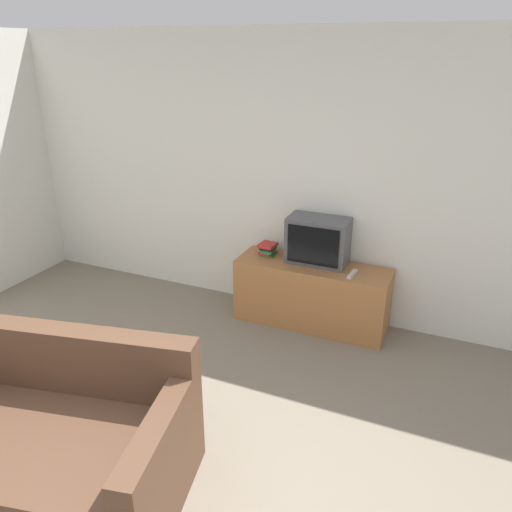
{
  "coord_description": "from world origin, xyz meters",
  "views": [
    {
      "loc": [
        1.42,
        -1.23,
        2.43
      ],
      "look_at": [
        -0.18,
        2.42,
        0.75
      ],
      "focal_mm": 35.0,
      "sensor_mm": 36.0,
      "label": 1
    }
  ],
  "objects_px": {
    "couch": "(48,447)",
    "television": "(318,241)",
    "book_stack": "(268,249)",
    "remote_on_stand": "(352,274)",
    "tv_stand": "(311,294)"
  },
  "relations": [
    {
      "from": "couch",
      "to": "television",
      "type": "bearing_deg",
      "value": 60.01
    },
    {
      "from": "television",
      "to": "book_stack",
      "type": "relative_size",
      "value": 2.8
    },
    {
      "from": "television",
      "to": "remote_on_stand",
      "type": "bearing_deg",
      "value": -21.97
    },
    {
      "from": "couch",
      "to": "remote_on_stand",
      "type": "bearing_deg",
      "value": 51.43
    },
    {
      "from": "tv_stand",
      "to": "book_stack",
      "type": "distance_m",
      "value": 0.59
    },
    {
      "from": "television",
      "to": "book_stack",
      "type": "height_order",
      "value": "television"
    },
    {
      "from": "television",
      "to": "couch",
      "type": "distance_m",
      "value": 2.69
    },
    {
      "from": "tv_stand",
      "to": "remote_on_stand",
      "type": "relative_size",
      "value": 7.41
    },
    {
      "from": "tv_stand",
      "to": "couch",
      "type": "relative_size",
      "value": 0.8
    },
    {
      "from": "couch",
      "to": "remote_on_stand",
      "type": "distance_m",
      "value": 2.66
    },
    {
      "from": "tv_stand",
      "to": "television",
      "type": "height_order",
      "value": "television"
    },
    {
      "from": "couch",
      "to": "book_stack",
      "type": "relative_size",
      "value": 9.02
    },
    {
      "from": "book_stack",
      "to": "remote_on_stand",
      "type": "distance_m",
      "value": 0.86
    },
    {
      "from": "tv_stand",
      "to": "couch",
      "type": "xyz_separation_m",
      "value": [
        -0.81,
        -2.44,
        -0.0
      ]
    },
    {
      "from": "tv_stand",
      "to": "couch",
      "type": "distance_m",
      "value": 2.57
    }
  ]
}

